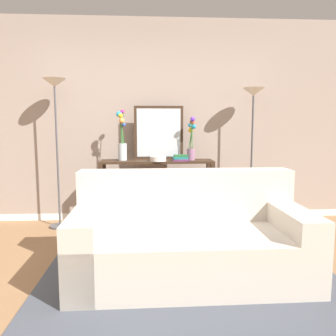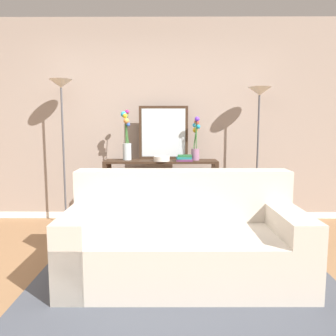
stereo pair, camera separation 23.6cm
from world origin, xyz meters
name	(u,v)px [view 2 (the right image)]	position (x,y,z in m)	size (l,w,h in m)	color
ground_plane	(120,295)	(0.00, 0.00, -0.01)	(16.00, 16.00, 0.02)	#936B47
back_wall	(142,121)	(0.00, 2.22, 1.34)	(12.00, 0.15, 2.68)	white
area_rug	(185,284)	(0.50, 0.17, 0.01)	(2.50, 1.70, 0.01)	#474C56
couch	(184,241)	(0.50, 0.33, 0.31)	(1.94, 0.96, 0.88)	beige
console_table	(161,181)	(0.27, 1.81, 0.58)	(1.42, 0.36, 0.85)	#382619
floor_lamp_left	(62,112)	(-0.97, 1.83, 1.45)	(0.28, 0.28, 1.85)	#4C4C51
floor_lamp_right	(259,118)	(1.49, 1.83, 1.38)	(0.28, 0.28, 1.75)	#4C4C51
wall_mirror	(164,133)	(0.30, 1.96, 1.19)	(0.63, 0.02, 0.69)	#382619
vase_tall_flowers	(127,140)	(-0.17, 1.84, 1.10)	(0.12, 0.14, 0.63)	silver
vase_short_flowers	(196,142)	(0.71, 1.83, 1.08)	(0.11, 0.13, 0.55)	gray
fruit_bowl	(162,159)	(0.28, 1.70, 0.88)	(0.20, 0.20, 0.06)	silver
book_stack	(184,158)	(0.56, 1.71, 0.88)	(0.21, 0.16, 0.08)	#6B3360
book_row_under_console	(131,221)	(-0.12, 1.81, 0.06)	(0.37, 0.18, 0.12)	slate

